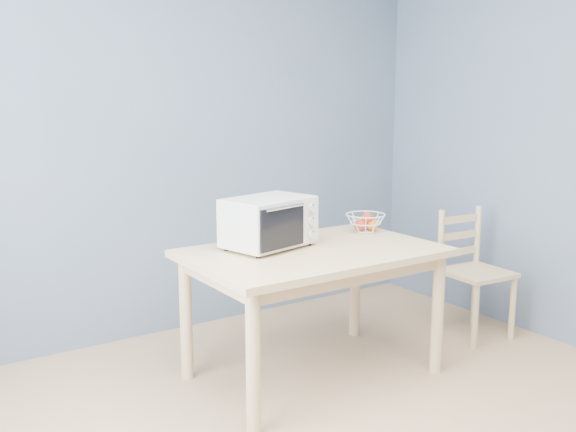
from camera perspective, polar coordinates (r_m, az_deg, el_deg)
room at (r=2.46m, az=11.24°, el=3.62°), size 4.01×4.51×2.61m
dining_table at (r=3.62m, az=2.28°, el=-4.53°), size 1.40×0.90×0.75m
toaster_oven at (r=3.59m, az=-1.94°, el=-0.54°), size 0.55×0.46×0.29m
fruit_basket at (r=4.08m, az=6.88°, el=-0.52°), size 0.27×0.27×0.13m
dining_chair at (r=4.49m, az=16.03°, el=-4.99°), size 0.43×0.43×0.85m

